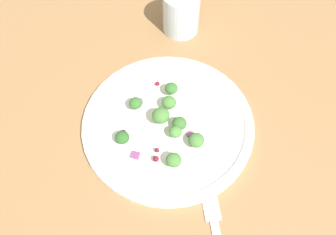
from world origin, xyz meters
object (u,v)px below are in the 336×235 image
Objects in this scene: plate at (168,123)px; broccoli_floret_1 at (169,103)px; broccoli_floret_2 at (174,160)px; water_glass at (181,12)px; broccoli_floret_0 at (196,140)px.

plate is 11.75× the size of broccoli_floret_1.
broccoli_floret_1 is 1.01× the size of broccoli_floret_2.
broccoli_floret_1 is (2.54, -0.66, 2.33)cm from plate.
water_glass is at bearing -17.65° from broccoli_floret_1.
broccoli_floret_1 reaches higher than plate.
broccoli_floret_0 is at bearing -159.40° from broccoli_floret_1.
plate is at bearing -4.78° from broccoli_floret_2.
plate is 11.81× the size of broccoli_floret_2.
broccoli_floret_0 reaches higher than plate.
broccoli_floret_2 is at bearing 175.22° from plate.
broccoli_floret_1 is at bearing -7.22° from broccoli_floret_2.
broccoli_floret_1 is 10.53cm from broccoli_floret_2.
broccoli_floret_0 is 27.61cm from water_glass.
broccoli_floret_1 is at bearing 20.60° from broccoli_floret_0.
broccoli_floret_2 reaches higher than broccoli_floret_0.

